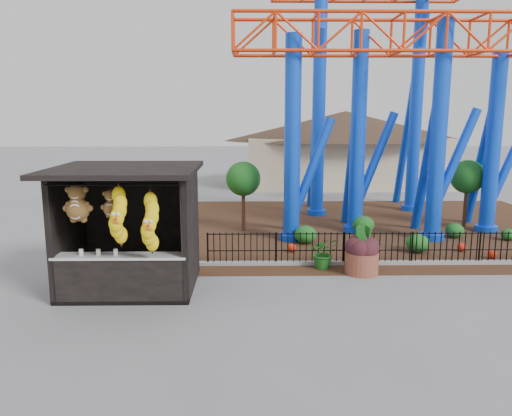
{
  "coord_description": "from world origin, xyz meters",
  "views": [
    {
      "loc": [
        -0.0,
        -11.1,
        4.35
      ],
      "look_at": [
        0.19,
        1.5,
        2.0
      ],
      "focal_mm": 35.0,
      "sensor_mm": 36.0,
      "label": 1
    }
  ],
  "objects_px": {
    "prize_booth": "(126,231)",
    "potted_plant": "(324,253)",
    "roller_coaster": "(385,58)",
    "terracotta_planter": "(362,263)"
  },
  "relations": [
    {
      "from": "prize_booth",
      "to": "roller_coaster",
      "type": "height_order",
      "value": "roller_coaster"
    },
    {
      "from": "prize_booth",
      "to": "potted_plant",
      "type": "bearing_deg",
      "value": 19.17
    },
    {
      "from": "roller_coaster",
      "to": "terracotta_planter",
      "type": "bearing_deg",
      "value": -108.18
    },
    {
      "from": "terracotta_planter",
      "to": "potted_plant",
      "type": "bearing_deg",
      "value": 153.43
    },
    {
      "from": "potted_plant",
      "to": "prize_booth",
      "type": "bearing_deg",
      "value": -158.53
    },
    {
      "from": "terracotta_planter",
      "to": "potted_plant",
      "type": "height_order",
      "value": "potted_plant"
    },
    {
      "from": "roller_coaster",
      "to": "potted_plant",
      "type": "bearing_deg",
      "value": -118.2
    },
    {
      "from": "terracotta_planter",
      "to": "roller_coaster",
      "type": "bearing_deg",
      "value": 71.82
    },
    {
      "from": "roller_coaster",
      "to": "potted_plant",
      "type": "xyz_separation_m",
      "value": [
        -2.96,
        -5.53,
        -5.98
      ]
    },
    {
      "from": "roller_coaster",
      "to": "prize_booth",
      "type": "bearing_deg",
      "value": -138.0
    }
  ]
}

